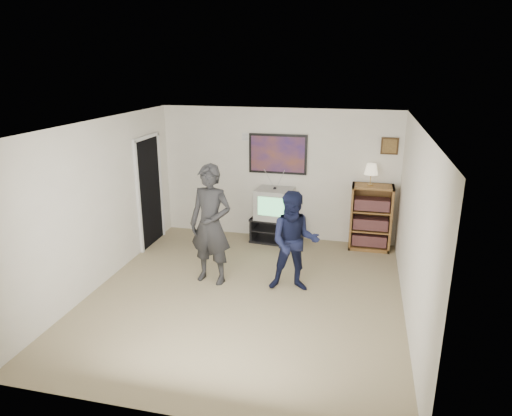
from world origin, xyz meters
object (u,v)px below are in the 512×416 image
at_px(person_tall, 211,225).
at_px(person_short, 294,242).
at_px(crt_television, 275,203).
at_px(bookshelf, 371,217).
at_px(media_stand, 276,230).

xyz_separation_m(person_tall, person_short, (1.28, 0.01, -0.17)).
relative_size(crt_television, bookshelf, 0.56).
bearing_deg(crt_television, media_stand, 5.08).
bearing_deg(media_stand, person_short, -66.34).
height_order(media_stand, crt_television, crt_television).
relative_size(media_stand, person_tall, 0.53).
bearing_deg(person_tall, bookshelf, 47.74).
bearing_deg(person_short, bookshelf, 51.32).
relative_size(person_tall, person_short, 1.22).
distance_m(media_stand, bookshelf, 1.77).
relative_size(media_stand, person_short, 0.65).
distance_m(crt_television, person_tall, 1.98).
distance_m(person_tall, person_short, 1.29).
bearing_deg(crt_television, person_short, -65.46).
relative_size(bookshelf, person_tall, 0.65).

